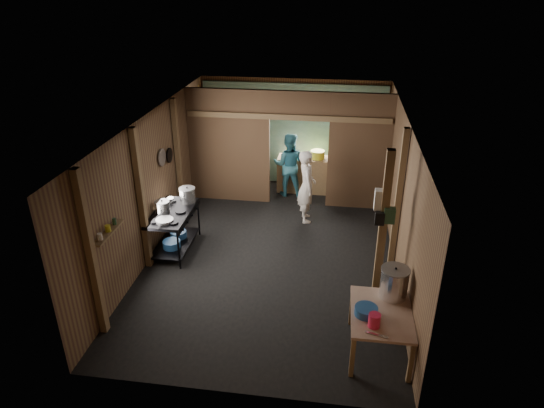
% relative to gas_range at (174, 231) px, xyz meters
% --- Properties ---
extents(floor, '(4.50, 7.00, 0.00)m').
position_rel_gas_range_xyz_m(floor, '(1.88, 0.21, -0.41)').
color(floor, black).
rests_on(floor, ground).
extents(ceiling, '(4.50, 7.00, 0.00)m').
position_rel_gas_range_xyz_m(ceiling, '(1.88, 0.21, 2.19)').
color(ceiling, '#302E2C').
rests_on(ceiling, ground).
extents(wall_back, '(4.50, 0.00, 2.60)m').
position_rel_gas_range_xyz_m(wall_back, '(1.88, 3.71, 0.89)').
color(wall_back, brown).
rests_on(wall_back, ground).
extents(wall_front, '(4.50, 0.00, 2.60)m').
position_rel_gas_range_xyz_m(wall_front, '(1.88, -3.29, 0.89)').
color(wall_front, brown).
rests_on(wall_front, ground).
extents(wall_left, '(0.00, 7.00, 2.60)m').
position_rel_gas_range_xyz_m(wall_left, '(-0.37, 0.21, 0.89)').
color(wall_left, brown).
rests_on(wall_left, ground).
extents(wall_right, '(0.00, 7.00, 2.60)m').
position_rel_gas_range_xyz_m(wall_right, '(4.13, 0.21, 0.89)').
color(wall_right, brown).
rests_on(wall_right, ground).
extents(partition_left, '(1.85, 0.10, 2.60)m').
position_rel_gas_range_xyz_m(partition_left, '(0.55, 2.41, 0.89)').
color(partition_left, brown).
rests_on(partition_left, floor).
extents(partition_right, '(1.35, 0.10, 2.60)m').
position_rel_gas_range_xyz_m(partition_right, '(3.46, 2.41, 0.89)').
color(partition_right, brown).
rests_on(partition_right, floor).
extents(partition_header, '(1.30, 0.10, 0.60)m').
position_rel_gas_range_xyz_m(partition_header, '(2.13, 2.41, 1.89)').
color(partition_header, brown).
rests_on(partition_header, wall_back).
extents(turquoise_panel, '(4.40, 0.06, 2.50)m').
position_rel_gas_range_xyz_m(turquoise_panel, '(1.88, 3.65, 0.84)').
color(turquoise_panel, '#7CADA5').
rests_on(turquoise_panel, wall_back).
extents(back_counter, '(1.20, 0.50, 0.85)m').
position_rel_gas_range_xyz_m(back_counter, '(2.18, 3.16, 0.02)').
color(back_counter, olive).
rests_on(back_counter, floor).
extents(wall_clock, '(0.20, 0.03, 0.20)m').
position_rel_gas_range_xyz_m(wall_clock, '(2.13, 3.61, 1.49)').
color(wall_clock, silver).
rests_on(wall_clock, wall_back).
extents(post_left_a, '(0.10, 0.12, 2.60)m').
position_rel_gas_range_xyz_m(post_left_a, '(-0.30, -2.39, 0.89)').
color(post_left_a, olive).
rests_on(post_left_a, floor).
extents(post_left_b, '(0.10, 0.12, 2.60)m').
position_rel_gas_range_xyz_m(post_left_b, '(-0.30, -0.59, 0.89)').
color(post_left_b, olive).
rests_on(post_left_b, floor).
extents(post_left_c, '(0.10, 0.12, 2.60)m').
position_rel_gas_range_xyz_m(post_left_c, '(-0.30, 1.41, 0.89)').
color(post_left_c, olive).
rests_on(post_left_c, floor).
extents(post_right, '(0.10, 0.12, 2.60)m').
position_rel_gas_range_xyz_m(post_right, '(4.06, 0.01, 0.89)').
color(post_right, olive).
rests_on(post_right, floor).
extents(post_free, '(0.12, 0.12, 2.60)m').
position_rel_gas_range_xyz_m(post_free, '(3.73, -1.09, 0.89)').
color(post_free, olive).
rests_on(post_free, floor).
extents(cross_beam, '(4.40, 0.12, 0.12)m').
position_rel_gas_range_xyz_m(cross_beam, '(1.88, 2.36, 1.64)').
color(cross_beam, olive).
rests_on(cross_beam, wall_left).
extents(pan_lid_big, '(0.03, 0.34, 0.34)m').
position_rel_gas_range_xyz_m(pan_lid_big, '(-0.33, 0.61, 1.24)').
color(pan_lid_big, gray).
rests_on(pan_lid_big, wall_left).
extents(pan_lid_small, '(0.03, 0.30, 0.30)m').
position_rel_gas_range_xyz_m(pan_lid_small, '(-0.33, 1.01, 1.14)').
color(pan_lid_small, black).
rests_on(pan_lid_small, wall_left).
extents(wall_shelf, '(0.14, 0.80, 0.03)m').
position_rel_gas_range_xyz_m(wall_shelf, '(-0.27, -1.89, 0.99)').
color(wall_shelf, olive).
rests_on(wall_shelf, wall_left).
extents(jar_white, '(0.07, 0.07, 0.10)m').
position_rel_gas_range_xyz_m(jar_white, '(-0.27, -2.14, 1.06)').
color(jar_white, silver).
rests_on(jar_white, wall_shelf).
extents(jar_yellow, '(0.08, 0.08, 0.10)m').
position_rel_gas_range_xyz_m(jar_yellow, '(-0.27, -1.89, 1.06)').
color(jar_yellow, gold).
rests_on(jar_yellow, wall_shelf).
extents(jar_green, '(0.06, 0.06, 0.10)m').
position_rel_gas_range_xyz_m(jar_green, '(-0.27, -1.67, 1.06)').
color(jar_green, '#274C30').
rests_on(jar_green, wall_shelf).
extents(bag_white, '(0.22, 0.15, 0.32)m').
position_rel_gas_range_xyz_m(bag_white, '(3.68, -1.01, 1.37)').
color(bag_white, silver).
rests_on(bag_white, post_free).
extents(bag_green, '(0.16, 0.12, 0.24)m').
position_rel_gas_range_xyz_m(bag_green, '(3.80, -1.15, 1.19)').
color(bag_green, '#274C30').
rests_on(bag_green, post_free).
extents(bag_black, '(0.14, 0.10, 0.20)m').
position_rel_gas_range_xyz_m(bag_black, '(3.66, -1.17, 1.14)').
color(bag_black, black).
rests_on(bag_black, post_free).
extents(gas_range, '(0.71, 1.38, 0.82)m').
position_rel_gas_range_xyz_m(gas_range, '(0.00, 0.00, 0.00)').
color(gas_range, black).
rests_on(gas_range, floor).
extents(prep_table, '(0.83, 1.14, 0.67)m').
position_rel_gas_range_xyz_m(prep_table, '(3.71, -2.25, -0.07)').
color(prep_table, tan).
rests_on(prep_table, floor).
extents(stove_pot_large, '(0.39, 0.39, 0.32)m').
position_rel_gas_range_xyz_m(stove_pot_large, '(0.17, 0.45, 0.55)').
color(stove_pot_large, silver).
rests_on(stove_pot_large, gas_range).
extents(stove_pot_med, '(0.36, 0.36, 0.24)m').
position_rel_gas_range_xyz_m(stove_pot_med, '(-0.17, -0.02, 0.51)').
color(stove_pot_med, silver).
rests_on(stove_pot_med, gas_range).
extents(stove_saucepan, '(0.20, 0.20, 0.10)m').
position_rel_gas_range_xyz_m(stove_saucepan, '(-0.17, 0.38, 0.46)').
color(stove_saucepan, silver).
rests_on(stove_saucepan, gas_range).
extents(frying_pan, '(0.32, 0.54, 0.07)m').
position_rel_gas_range_xyz_m(frying_pan, '(0.00, -0.41, 0.43)').
color(frying_pan, gray).
rests_on(frying_pan, gas_range).
extents(blue_tub_front, '(0.33, 0.33, 0.14)m').
position_rel_gas_range_xyz_m(blue_tub_front, '(0.00, -0.19, -0.18)').
color(blue_tub_front, '#214D86').
rests_on(blue_tub_front, gas_range).
extents(blue_tub_back, '(0.32, 0.32, 0.13)m').
position_rel_gas_range_xyz_m(blue_tub_back, '(0.00, 0.20, -0.19)').
color(blue_tub_back, '#214D86').
rests_on(blue_tub_back, gas_range).
extents(stock_pot, '(0.53, 0.53, 0.48)m').
position_rel_gas_range_xyz_m(stock_pot, '(3.88, -1.86, 0.48)').
color(stock_pot, silver).
rests_on(stock_pot, prep_table).
extents(wash_basin, '(0.34, 0.34, 0.12)m').
position_rel_gas_range_xyz_m(wash_basin, '(3.49, -2.33, 0.32)').
color(wash_basin, '#214D86').
rests_on(wash_basin, prep_table).
extents(pink_bucket, '(0.18, 0.18, 0.19)m').
position_rel_gas_range_xyz_m(pink_bucket, '(3.59, -2.56, 0.36)').
color(pink_bucket, '#D92146').
rests_on(pink_bucket, prep_table).
extents(knife, '(0.30, 0.11, 0.01)m').
position_rel_gas_range_xyz_m(knife, '(3.62, -2.73, 0.27)').
color(knife, silver).
rests_on(knife, prep_table).
extents(yellow_tub, '(0.34, 0.34, 0.19)m').
position_rel_gas_range_xyz_m(yellow_tub, '(2.52, 3.16, 0.54)').
color(yellow_tub, gold).
rests_on(yellow_tub, back_counter).
extents(red_cup, '(0.13, 0.13, 0.15)m').
position_rel_gas_range_xyz_m(red_cup, '(1.99, 3.16, 0.52)').
color(red_cup, '#A0071C').
rests_on(red_cup, back_counter).
extents(cook, '(0.49, 0.64, 1.57)m').
position_rel_gas_range_xyz_m(cook, '(2.39, 1.60, 0.38)').
color(cook, silver).
rests_on(cook, floor).
extents(worker_back, '(0.75, 0.59, 1.52)m').
position_rel_gas_range_xyz_m(worker_back, '(1.87, 2.86, 0.35)').
color(worker_back, teal).
rests_on(worker_back, floor).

